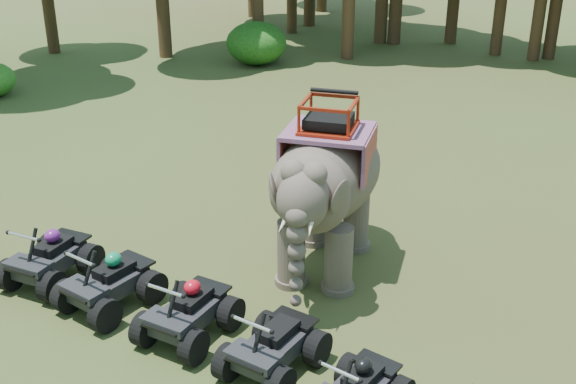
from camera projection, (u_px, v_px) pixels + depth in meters
name	position (u px, v px, depth m)	size (l,w,h in m)	color
ground	(256.00, 302.00, 14.13)	(110.00, 110.00, 0.00)	#47381E
elephant	(326.00, 185.00, 14.69)	(1.94, 4.41, 3.71)	brown
atv_0	(49.00, 252.00, 14.59)	(1.33, 1.82, 1.35)	black
atv_1	(108.00, 276.00, 13.72)	(1.33, 1.83, 1.35)	black
atv_2	(188.00, 305.00, 12.83)	(1.30, 1.79, 1.32)	black
atv_3	(273.00, 338.00, 11.94)	(1.28, 1.76, 1.31)	black
atv_4	(358.00, 384.00, 10.97)	(1.18, 1.62, 1.20)	black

